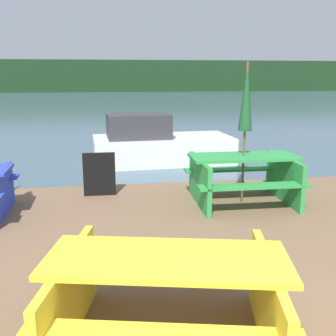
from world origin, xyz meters
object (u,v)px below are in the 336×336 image
object	(u,v)px
umbrella_darkgreen	(246,98)
boat	(158,144)
signboard	(99,174)
picnic_table_yellow	(167,291)
picnic_table_green	(243,175)

from	to	relation	value
umbrella_darkgreen	boat	xyz separation A→B (m)	(-1.01, 3.26, -1.26)
umbrella_darkgreen	signboard	distance (m)	2.77
picnic_table_yellow	umbrella_darkgreen	world-z (taller)	umbrella_darkgreen
boat	signboard	distance (m)	2.84
picnic_table_green	umbrella_darkgreen	size ratio (longest dim) A/B	0.76
picnic_table_yellow	umbrella_darkgreen	xyz separation A→B (m)	(1.71, 3.29, 1.24)
picnic_table_yellow	boat	xyz separation A→B (m)	(0.70, 6.55, -0.01)
picnic_table_yellow	picnic_table_green	xyz separation A→B (m)	(1.71, 3.29, 0.02)
picnic_table_yellow	signboard	distance (m)	4.08
picnic_table_green	boat	xyz separation A→B (m)	(-1.01, 3.26, -0.04)
boat	signboard	bearing A→B (deg)	-121.46
picnic_table_green	signboard	xyz separation A→B (m)	(-2.32, 0.74, -0.10)
picnic_table_green	signboard	size ratio (longest dim) A/B	2.29
boat	picnic_table_green	bearing A→B (deg)	-76.68
picnic_table_green	umbrella_darkgreen	xyz separation A→B (m)	(-0.00, -0.00, 1.22)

